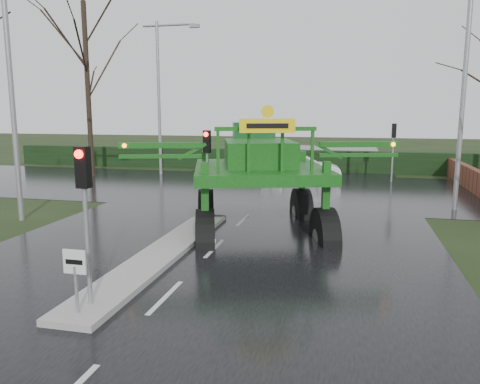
% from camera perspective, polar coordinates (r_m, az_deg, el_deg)
% --- Properties ---
extents(ground, '(140.00, 140.00, 0.00)m').
position_cam_1_polar(ground, '(11.13, -9.07, -12.64)').
color(ground, black).
rests_on(ground, ground).
extents(road_main, '(14.00, 80.00, 0.02)m').
position_cam_1_polar(road_main, '(20.34, 1.66, -2.19)').
color(road_main, black).
rests_on(road_main, ground).
extents(road_cross, '(80.00, 12.00, 0.02)m').
position_cam_1_polar(road_cross, '(26.15, 4.32, 0.47)').
color(road_cross, black).
rests_on(road_cross, ground).
extents(median_island, '(1.20, 10.00, 0.16)m').
position_cam_1_polar(median_island, '(14.19, -9.35, -7.31)').
color(median_island, gray).
rests_on(median_island, ground).
extents(hedge_row, '(44.00, 0.90, 1.50)m').
position_cam_1_polar(hedge_row, '(33.91, 6.46, 3.84)').
color(hedge_row, black).
rests_on(hedge_row, ground).
extents(keep_left_sign, '(0.50, 0.07, 1.35)m').
position_cam_1_polar(keep_left_sign, '(10.10, -19.46, -9.07)').
color(keep_left_sign, gray).
rests_on(keep_left_sign, ground).
extents(traffic_signal_near, '(0.26, 0.33, 3.52)m').
position_cam_1_polar(traffic_signal_near, '(10.14, -18.45, -0.00)').
color(traffic_signal_near, gray).
rests_on(traffic_signal_near, ground).
extents(traffic_signal_mid, '(0.26, 0.33, 3.52)m').
position_cam_1_polar(traffic_signal_mid, '(17.87, -4.04, 4.51)').
color(traffic_signal_mid, gray).
rests_on(traffic_signal_mid, ground).
extents(traffic_signal_far, '(0.26, 0.33, 3.52)m').
position_cam_1_polar(traffic_signal_far, '(29.65, 18.21, 6.14)').
color(traffic_signal_far, gray).
rests_on(traffic_signal_far, ground).
extents(street_light_left_near, '(3.85, 0.30, 10.00)m').
position_cam_1_polar(street_light_left_near, '(19.80, -25.62, 13.97)').
color(street_light_left_near, gray).
rests_on(street_light_left_near, ground).
extents(street_light_right, '(3.85, 0.30, 10.00)m').
position_cam_1_polar(street_light_right, '(21.97, 24.99, 13.50)').
color(street_light_right, gray).
rests_on(street_light_right, ground).
extents(street_light_left_far, '(3.85, 0.30, 10.00)m').
position_cam_1_polar(street_light_left_far, '(31.96, -9.39, 12.82)').
color(street_light_left_far, gray).
rests_on(street_light_left_far, ground).
extents(tree_left_far, '(7.70, 7.70, 13.26)m').
position_cam_1_polar(tree_left_far, '(32.20, -18.20, 14.52)').
color(tree_left_far, black).
rests_on(tree_left_far, ground).
extents(crop_sprayer, '(9.50, 7.21, 5.52)m').
position_cam_1_polar(crop_sprayer, '(15.17, -4.35, 3.65)').
color(crop_sprayer, black).
rests_on(crop_sprayer, ground).
extents(white_sedan, '(4.96, 2.20, 1.58)m').
position_cam_1_polar(white_sedan, '(28.99, 7.38, 1.32)').
color(white_sedan, white).
rests_on(white_sedan, ground).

